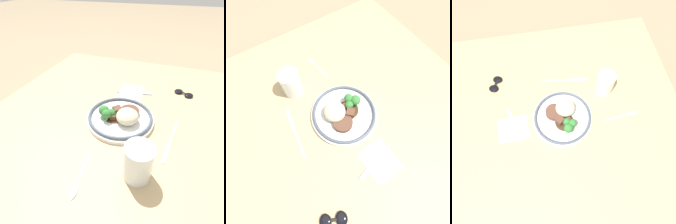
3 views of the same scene
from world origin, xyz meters
The scene contains 9 objects.
ground_plane centered at (0.00, 0.00, 0.00)m, with size 8.00×8.00×0.00m, color #998466.
dining_table centered at (0.00, 0.00, 0.02)m, with size 1.17×1.10×0.03m.
napkin centered at (-0.19, 0.00, 0.04)m, with size 0.13×0.12×0.00m.
plate centered at (0.04, 0.01, 0.06)m, with size 0.27×0.27×0.07m.
juice_glass centered at (0.25, 0.13, 0.09)m, with size 0.08×0.08×0.12m.
fork centered at (-0.19, 0.03, 0.04)m, with size 0.05×0.17×0.00m.
knife centered at (0.09, 0.21, 0.04)m, with size 0.22×0.04×0.00m.
spoon centered at (0.33, -0.02, 0.04)m, with size 0.16×0.03×0.01m.
sunglasses centered at (-0.25, 0.24, 0.04)m, with size 0.08×0.10×0.01m.
Camera 1 is at (0.55, 0.16, 0.49)m, focal length 28.00 mm.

